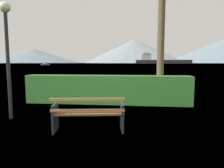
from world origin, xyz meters
TOP-DOWN VIEW (x-y plane):
  - ground_plane at (0.00, 0.00)m, footprint 1400.00×1400.00m
  - water_surface at (0.00, 306.11)m, footprint 620.00×620.00m
  - park_bench at (0.01, -0.06)m, footprint 1.76×0.81m
  - hedge_row at (0.00, 3.28)m, footprint 6.61×0.72m
  - lamp_post at (-2.54, 0.76)m, footprint 0.30×0.30m
  - cargo_ship_large at (38.83, 303.74)m, footprint 83.77×16.29m
  - fishing_boat_near at (-52.30, 109.57)m, footprint 4.37×4.92m
  - distant_hills at (94.28, 573.82)m, footprint 900.55×374.20m

SIDE VIEW (x-z plane):
  - ground_plane at x=0.00m, z-range 0.00..0.00m
  - water_surface at x=0.00m, z-range 0.00..0.00m
  - park_bench at x=0.01m, z-range -0.01..0.86m
  - hedge_row at x=0.00m, z-range 0.00..1.14m
  - fishing_boat_near at x=-52.30m, z-range -0.25..1.41m
  - lamp_post at x=-2.54m, z-range 0.64..4.00m
  - cargo_ship_large at x=38.83m, z-range -3.75..13.27m
  - distant_hills at x=94.28m, z-range -3.96..71.17m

